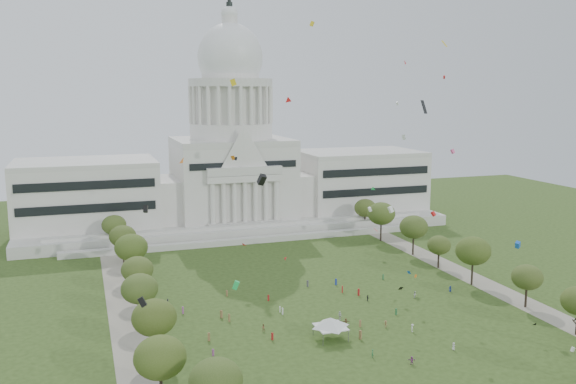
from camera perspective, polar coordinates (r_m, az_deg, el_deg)
The scene contains 32 objects.
ground at distance 141.79m, azimuth 6.01°, elevation -12.50°, with size 400.00×400.00×0.00m, color #2E4317.
capitol at distance 241.25m, azimuth -5.26°, elevation 2.14°, with size 160.00×64.50×91.30m.
path_left at distance 158.41m, azimuth -15.11°, elevation -10.38°, with size 8.00×160.00×0.04m, color gray.
path_right at distance 189.23m, azimuth 15.53°, elevation -7.12°, with size 8.00×160.00×0.04m, color gray.
row_tree_l_0 at distance 107.42m, azimuth -11.89°, elevation -14.91°, with size 8.85×8.85×12.59m.
row_tree_l_1 at distance 124.75m, azimuth -12.41°, elevation -11.40°, with size 8.86×8.86×12.59m.
row_tree_r_1 at distance 161.97m, azimuth 21.48°, elevation -7.44°, with size 7.58×7.58×10.78m.
row_tree_l_2 at distance 143.87m, azimuth -13.72°, elevation -8.79°, with size 8.42×8.42×11.97m.
row_tree_r_2 at distance 174.68m, azimuth 16.94°, elevation -5.29°, with size 9.55×9.55×13.58m.
row_tree_l_3 at distance 159.86m, azimuth -13.92°, elevation -7.06°, with size 8.12×8.12×11.55m.
row_tree_r_3 at distance 189.04m, azimuth 13.95°, elevation -4.85°, with size 7.01×7.01×9.98m.
row_tree_l_4 at distance 177.36m, azimuth -14.46°, elevation -5.04°, with size 9.29×9.29×13.21m.
row_tree_r_4 at distance 201.57m, azimuth 11.68°, elevation -3.23°, with size 9.19×9.19×13.06m.
row_tree_l_5 at distance 195.55m, azimuth -15.21°, elevation -4.02°, with size 8.33×8.33×11.85m.
row_tree_r_5 at distance 218.04m, azimuth 8.73°, elevation -2.01°, with size 9.82×9.82×13.96m.
row_tree_l_6 at distance 213.17m, azimuth -15.97°, elevation -2.99°, with size 8.19×8.19×11.64m.
row_tree_r_6 at distance 235.11m, azimuth 7.24°, elevation -1.49°, with size 8.42×8.42×11.97m.
near_tree_0 at distance 99.37m, azimuth -6.76°, elevation -17.12°, with size 8.47×8.47×12.04m.
event_tent at distance 134.18m, azimuth 4.01°, elevation -12.04°, with size 8.76×8.76×4.87m.
person_0 at distance 169.88m, azimuth 14.94°, elevation -8.74°, with size 0.75×0.49×1.54m, color navy.
person_2 at distance 162.90m, azimuth 11.81°, elevation -9.37°, with size 0.84×0.52×1.73m, color silver.
person_3 at distance 142.54m, azimuth 9.12°, elevation -12.10°, with size 1.06×0.55×1.64m, color olive.
person_4 at distance 145.77m, azimuth 4.86°, elevation -11.43°, with size 1.18×0.64×2.01m, color silver.
person_5 at distance 142.19m, azimuth 5.44°, elevation -12.03°, with size 1.68×0.67×1.81m, color olive.
person_6 at distance 134.04m, azimuth 15.23°, elevation -13.76°, with size 0.80×0.52×1.63m, color silver.
person_7 at distance 127.45m, azimuth 7.90°, elevation -14.73°, with size 0.63×0.46×1.74m, color #33723F.
person_8 at distance 138.98m, azimuth -2.34°, elevation -12.55°, with size 0.81×0.50×1.66m, color olive.
person_9 at distance 141.25m, azimuth 11.56°, elevation -12.34°, with size 1.16×0.60×1.79m, color silver.
person_10 at distance 158.45m, azimuth 7.47°, elevation -9.81°, with size 0.97×0.53×1.65m, color #26262B.
person_11 at distance 125.86m, azimuth 11.51°, elevation -15.19°, with size 1.53×0.60×1.65m, color #994C8C.
distant_crowd at distance 149.24m, azimuth -0.83°, elevation -10.95°, with size 65.70×37.50×1.94m.
kite_swarm at distance 140.69m, azimuth 4.50°, elevation -0.31°, with size 89.04×96.41×62.04m.
Camera 1 is at (-55.80, -119.10, 52.95)m, focal length 38.00 mm.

